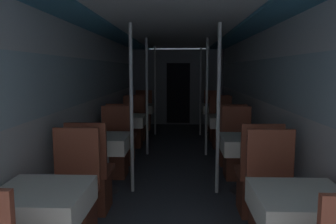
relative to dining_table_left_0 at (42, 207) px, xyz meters
name	(u,v)px	position (x,y,z in m)	size (l,w,h in m)	color
wall_left	(96,98)	(-0.39, 2.99, 0.50)	(0.05, 10.09, 2.06)	silver
wall_right	(257,98)	(2.14, 2.99, 0.50)	(0.05, 10.09, 2.06)	silver
ceiling_panel	(176,31)	(0.88, 2.99, 1.53)	(2.53, 10.09, 0.07)	silver
bulkhead_far	(178,87)	(0.88, 6.95, 0.45)	(2.48, 0.09, 2.06)	slate
dining_table_left_0	(42,207)	(0.00, 0.00, 0.00)	(0.61, 0.61, 0.71)	#4C4C51
chair_left_far_0	(73,208)	(0.00, 0.60, -0.28)	(0.42, 0.42, 0.99)	brown
dining_table_left_1	(104,146)	(0.00, 1.82, 0.00)	(0.61, 0.61, 0.71)	#4C4C51
chair_left_near_1	(91,184)	(0.00, 1.21, -0.28)	(0.42, 0.42, 0.99)	brown
chair_left_far_1	(114,155)	(0.00, 2.42, -0.28)	(0.42, 0.42, 0.99)	brown
support_pole_left_1	(131,110)	(0.35, 1.82, 0.45)	(0.04, 0.04, 2.06)	silver
dining_table_left_2	(128,122)	(0.00, 3.63, 0.00)	(0.61, 0.61, 0.71)	#4C4C51
chair_left_near_2	(122,145)	(0.00, 3.03, -0.28)	(0.42, 0.42, 0.99)	brown
chair_left_far_2	(133,131)	(0.00, 4.23, -0.28)	(0.42, 0.42, 0.99)	brown
support_pole_left_2	(147,97)	(0.35, 3.63, 0.45)	(0.04, 0.04, 2.06)	silver
dining_table_left_3	(140,110)	(0.00, 5.45, 0.00)	(0.61, 0.61, 0.71)	#4C4C51
chair_left_near_3	(137,126)	(0.00, 4.85, -0.28)	(0.42, 0.42, 0.99)	brown
chair_left_far_3	(143,118)	(0.00, 6.05, -0.28)	(0.42, 0.42, 0.99)	brown
support_pole_left_3	(155,91)	(0.35, 5.45, 0.45)	(0.04, 0.04, 2.06)	silver
dining_table_right_0	(300,211)	(1.75, 0.00, 0.00)	(0.61, 0.61, 0.71)	#4C4C51
chair_right_far_0	(273,212)	(1.75, 0.60, -0.28)	(0.42, 0.42, 0.99)	brown
dining_table_right_1	(246,147)	(1.75, 1.82, 0.00)	(0.61, 0.61, 0.71)	#4C4C51
chair_right_near_1	(257,186)	(1.75, 1.21, -0.28)	(0.42, 0.42, 0.99)	brown
chair_right_far_1	(237,156)	(1.75, 2.42, -0.28)	(0.42, 0.42, 0.99)	brown
support_pole_right_1	(218,110)	(1.40, 1.82, 0.45)	(0.04, 0.04, 2.06)	silver
dining_table_right_2	(226,123)	(1.75, 3.63, 0.00)	(0.61, 0.61, 0.71)	#4C4C51
chair_right_near_2	(231,146)	(1.75, 3.03, -0.28)	(0.42, 0.42, 0.99)	brown
chair_right_far_2	(222,132)	(1.75, 4.23, -0.28)	(0.42, 0.42, 0.99)	brown
support_pole_right_2	(207,97)	(1.40, 3.63, 0.45)	(0.04, 0.04, 2.06)	silver
dining_table_right_3	(215,110)	(1.75, 5.45, 0.00)	(0.61, 0.61, 0.71)	#4C4C51
chair_right_near_3	(218,127)	(1.75, 4.85, -0.28)	(0.42, 0.42, 0.99)	brown
chair_right_far_3	(213,118)	(1.75, 6.05, -0.28)	(0.42, 0.42, 0.99)	brown
support_pole_right_3	(201,91)	(1.40, 5.45, 0.45)	(0.04, 0.04, 2.06)	silver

